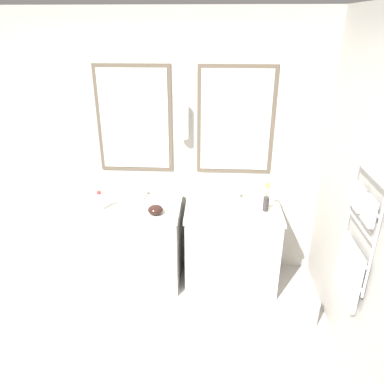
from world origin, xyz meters
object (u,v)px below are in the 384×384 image
object	(u,v)px
vanity_right	(231,248)
toiletry_bottle	(100,201)
amenity_bowl	(155,210)
waste_bin	(306,311)
flower_vase	(266,200)
vanity_left	(135,245)

from	to	relation	value
vanity_right	toiletry_bottle	distance (m)	1.35
amenity_bowl	waste_bin	world-z (taller)	amenity_bowl
flower_vase	waste_bin	size ratio (longest dim) A/B	1.22
flower_vase	waste_bin	distance (m)	1.05
amenity_bowl	waste_bin	bearing A→B (deg)	-16.31
waste_bin	amenity_bowl	bearing A→B (deg)	163.69
waste_bin	vanity_left	bearing A→B (deg)	162.57
toiletry_bottle	amenity_bowl	world-z (taller)	toiletry_bottle
toiletry_bottle	amenity_bowl	distance (m)	0.53
toiletry_bottle	flower_vase	distance (m)	1.56
vanity_right	amenity_bowl	size ratio (longest dim) A/B	6.44
vanity_right	amenity_bowl	distance (m)	0.86
vanity_left	amenity_bowl	world-z (taller)	amenity_bowl
vanity_left	waste_bin	bearing A→B (deg)	-17.43
toiletry_bottle	amenity_bowl	xyz separation A→B (m)	(0.53, -0.05, -0.05)
vanity_right	flower_vase	distance (m)	0.61
vanity_left	flower_vase	distance (m)	1.37
vanity_left	flower_vase	world-z (taller)	flower_vase
toiletry_bottle	flower_vase	size ratio (longest dim) A/B	0.68
vanity_right	waste_bin	bearing A→B (deg)	-37.75
amenity_bowl	flower_vase	bearing A→B (deg)	7.18
toiletry_bottle	waste_bin	world-z (taller)	toiletry_bottle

